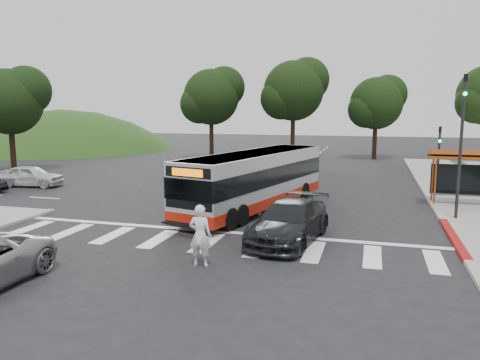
% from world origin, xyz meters
% --- Properties ---
extents(ground, '(140.00, 140.00, 0.00)m').
position_xyz_m(ground, '(0.00, 0.00, 0.00)').
color(ground, black).
rests_on(ground, ground).
extents(sidewalk_east, '(4.00, 40.00, 0.12)m').
position_xyz_m(sidewalk_east, '(11.00, 8.00, 0.06)').
color(sidewalk_east, gray).
rests_on(sidewalk_east, ground).
extents(curb_east, '(0.30, 40.00, 0.15)m').
position_xyz_m(curb_east, '(9.00, 8.00, 0.07)').
color(curb_east, '#9E9991').
rests_on(curb_east, ground).
extents(curb_east_red, '(0.32, 6.00, 0.15)m').
position_xyz_m(curb_east_red, '(9.00, -2.00, 0.08)').
color(curb_east_red, maroon).
rests_on(curb_east_red, ground).
extents(hillside_nw, '(44.00, 44.00, 10.00)m').
position_xyz_m(hillside_nw, '(-32.00, 30.00, 0.00)').
color(hillside_nw, '#203A12').
rests_on(hillside_nw, ground).
extents(crosswalk_ladder, '(18.00, 2.60, 0.01)m').
position_xyz_m(crosswalk_ladder, '(0.00, -5.00, 0.01)').
color(crosswalk_ladder, silver).
rests_on(crosswalk_ladder, ground).
extents(bus_shelter, '(4.20, 1.60, 2.86)m').
position_xyz_m(bus_shelter, '(10.80, 5.10, 2.35)').
color(bus_shelter, '#9C481A').
rests_on(bus_shelter, sidewalk_east).
extents(traffic_signal_ne_tall, '(0.18, 0.37, 6.50)m').
position_xyz_m(traffic_signal_ne_tall, '(9.60, 1.49, 3.88)').
color(traffic_signal_ne_tall, black).
rests_on(traffic_signal_ne_tall, ground).
extents(traffic_signal_ne_short, '(0.18, 0.37, 4.00)m').
position_xyz_m(traffic_signal_ne_short, '(9.60, 8.49, 2.48)').
color(traffic_signal_ne_short, black).
rests_on(traffic_signal_ne_short, ground).
extents(tree_north_a, '(6.60, 6.15, 10.17)m').
position_xyz_m(tree_north_a, '(-1.92, 26.07, 6.92)').
color(tree_north_a, black).
rests_on(tree_north_a, ground).
extents(tree_north_b, '(5.72, 5.33, 8.43)m').
position_xyz_m(tree_north_b, '(6.07, 28.06, 5.66)').
color(tree_north_b, black).
rests_on(tree_north_b, ground).
extents(tree_north_c, '(6.16, 5.74, 9.30)m').
position_xyz_m(tree_north_c, '(-9.92, 24.06, 6.29)').
color(tree_north_c, black).
rests_on(tree_north_c, ground).
extents(tree_west_a, '(5.72, 5.33, 8.43)m').
position_xyz_m(tree_west_a, '(-21.93, 10.06, 5.66)').
color(tree_west_a, black).
rests_on(tree_west_a, ground).
extents(transit_bus, '(5.15, 11.35, 2.87)m').
position_xyz_m(transit_bus, '(0.28, 1.33, 1.43)').
color(transit_bus, '#B6B9BC').
rests_on(transit_bus, ground).
extents(pedestrian, '(0.73, 0.48, 2.01)m').
position_xyz_m(pedestrian, '(0.68, -7.50, 1.01)').
color(pedestrian, white).
rests_on(pedestrian, ground).
extents(dark_sedan, '(2.88, 5.53, 1.53)m').
position_xyz_m(dark_sedan, '(2.91, -3.85, 0.77)').
color(dark_sedan, black).
rests_on(dark_sedan, ground).
extents(west_car_white, '(4.28, 2.19, 1.40)m').
position_xyz_m(west_car_white, '(-15.50, 4.16, 0.70)').
color(west_car_white, silver).
rests_on(west_car_white, ground).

